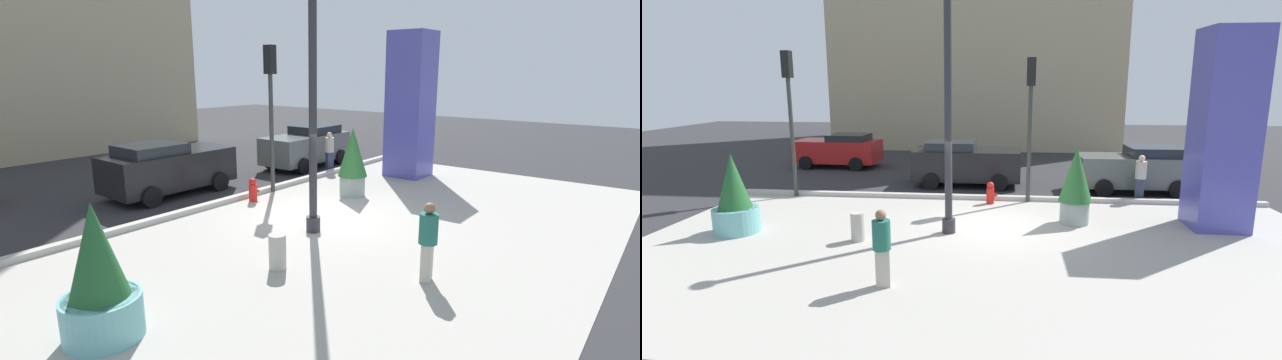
{
  "view_description": "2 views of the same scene",
  "coord_description": "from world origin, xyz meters",
  "views": [
    {
      "loc": [
        -9.68,
        -7.75,
        3.99
      ],
      "look_at": [
        -0.26,
        -0.24,
        1.15
      ],
      "focal_mm": 26.05,
      "sensor_mm": 36.0,
      "label": 1
    },
    {
      "loc": [
        0.56,
        -12.69,
        4.0
      ],
      "look_at": [
        -0.69,
        -0.49,
        1.44
      ],
      "focal_mm": 26.34,
      "sensor_mm": 36.0,
      "label": 2
    }
  ],
  "objects": [
    {
      "name": "ground_plane",
      "position": [
        0.0,
        4.0,
        0.0
      ],
      "size": [
        60.0,
        60.0,
        0.0
      ],
      "primitive_type": "plane",
      "color": "#2D2D30"
    },
    {
      "name": "plaza_pavement",
      "position": [
        0.0,
        -2.0,
        0.0
      ],
      "size": [
        18.0,
        10.0,
        0.02
      ],
      "primitive_type": "cube",
      "color": "#ADA89E",
      "rests_on": "ground_plane"
    },
    {
      "name": "curb_strip",
      "position": [
        0.0,
        3.12,
        0.08
      ],
      "size": [
        18.0,
        0.24,
        0.16
      ],
      "primitive_type": "cube",
      "color": "#B7B2A8",
      "rests_on": "ground_plane"
    },
    {
      "name": "lamp_post",
      "position": [
        -1.04,
        -0.64,
        3.23
      ],
      "size": [
        0.44,
        0.44,
        6.62
      ],
      "color": "#2D2D33",
      "rests_on": "ground_plane"
    },
    {
      "name": "art_pillar_blue",
      "position": [
        6.3,
        0.61,
        2.71
      ],
      "size": [
        1.44,
        1.44,
        5.42
      ],
      "primitive_type": "cube",
      "color": "#4C4CAD",
      "rests_on": "ground_plane"
    },
    {
      "name": "potted_plant_curbside",
      "position": [
        2.45,
        0.57,
        1.17
      ],
      "size": [
        0.95,
        0.95,
        2.24
      ],
      "color": "gray",
      "rests_on": "ground_plane"
    },
    {
      "name": "potted_plant_near_right",
      "position": [
        -6.75,
        -1.19,
        0.92
      ],
      "size": [
        1.19,
        1.19,
        2.17
      ],
      "color": "#6BB2B2",
      "rests_on": "ground_plane"
    },
    {
      "name": "fire_hydrant",
      "position": [
        -0.05,
        2.6,
        0.37
      ],
      "size": [
        0.36,
        0.26,
        0.75
      ],
      "color": "red",
      "rests_on": "ground_plane"
    },
    {
      "name": "concrete_bollard",
      "position": [
        -3.27,
        -1.52,
        0.38
      ],
      "size": [
        0.36,
        0.36,
        0.75
      ],
      "primitive_type": "cylinder",
      "color": "#B2ADA3",
      "rests_on": "ground_plane"
    },
    {
      "name": "traffic_light_far_side",
      "position": [
        1.2,
        2.98,
        3.22
      ],
      "size": [
        0.28,
        0.42,
        4.79
      ],
      "color": "#333833",
      "rests_on": "ground_plane"
    },
    {
      "name": "car_intersection",
      "position": [
        -1.16,
        5.43,
        0.9
      ],
      "size": [
        4.16,
        2.11,
        1.75
      ],
      "color": "black",
      "rests_on": "ground_plane"
    },
    {
      "name": "car_far_lane",
      "position": [
        5.23,
        4.86,
        0.87
      ],
      "size": [
        4.14,
        2.03,
        1.71
      ],
      "color": "#565B56",
      "rests_on": "ground_plane"
    },
    {
      "name": "pedestrian_crossing",
      "position": [
        -1.9,
        -4.17,
        0.88
      ],
      "size": [
        0.44,
        0.44,
        1.59
      ],
      "color": "#B2AD9E",
      "rests_on": "ground_plane"
    },
    {
      "name": "pedestrian_by_curb",
      "position": [
        5.01,
        3.48,
        0.88
      ],
      "size": [
        0.46,
        0.46,
        1.6
      ],
      "color": "#33384C",
      "rests_on": "ground_plane"
    }
  ]
}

